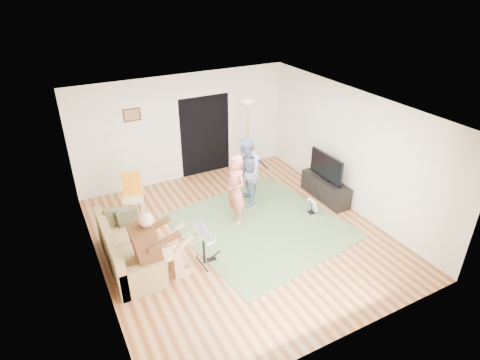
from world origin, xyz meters
name	(u,v)px	position (x,y,z in m)	size (l,w,h in m)	color
floor	(240,235)	(0.00, 0.00, 0.00)	(6.00, 6.00, 0.00)	brown
walls	(240,178)	(0.00, 0.00, 1.35)	(5.50, 6.00, 2.70)	silver
ceiling	(240,110)	(0.00, 0.00, 2.70)	(6.00, 6.00, 0.00)	white
window_blinds	(87,198)	(-2.74, 0.20, 1.55)	(2.05, 2.05, 0.00)	olive
doorway	(205,136)	(0.55, 2.99, 1.05)	(2.10, 2.10, 0.00)	black
picture_frame	(132,115)	(-1.25, 2.99, 1.90)	(0.42, 0.03, 0.32)	#3F2314
area_rug	(261,226)	(0.55, 0.09, 0.01)	(3.15, 3.24, 0.02)	#4B683F
sofa	(126,252)	(-2.29, 0.19, 0.27)	(0.81, 1.97, 0.80)	#9E7D4F
drummer	(157,253)	(-1.87, -0.46, 0.54)	(0.91, 0.51, 1.40)	#543017
drum_kit	(204,249)	(-1.00, -0.46, 0.31)	(0.39, 0.70, 0.72)	black
singer	(236,190)	(0.16, 0.51, 0.78)	(0.57, 0.37, 1.56)	#D16F5B
microphone	(244,172)	(0.36, 0.51, 1.16)	(0.06, 0.06, 0.24)	black
guitarist	(246,173)	(0.70, 1.05, 0.81)	(0.79, 0.62, 1.62)	slate
guitar_held	(254,159)	(0.90, 1.05, 1.10)	(0.12, 0.60, 0.26)	silver
guitar_spare	(313,205)	(1.84, 0.00, 0.20)	(0.26, 0.23, 0.71)	black
torchiere_lamp	(248,125)	(1.45, 2.35, 1.38)	(0.36, 0.36, 2.02)	black
dining_chair	(133,202)	(-1.74, 1.74, 0.36)	(0.54, 0.57, 1.02)	#D0BE87
tv_cabinet	(325,189)	(2.50, 0.40, 0.25)	(0.40, 1.40, 0.50)	black
television	(326,167)	(2.45, 0.40, 0.85)	(0.06, 1.06, 0.61)	black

